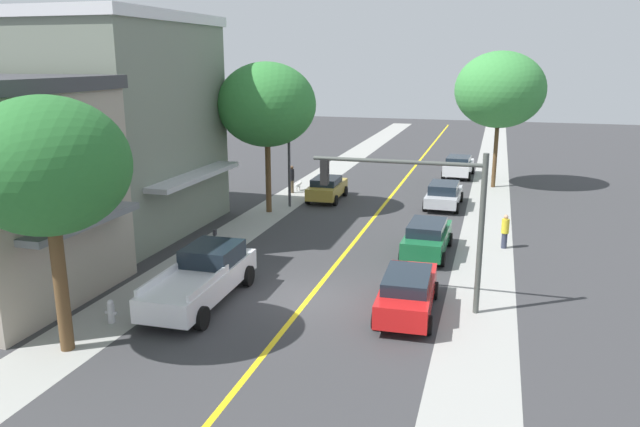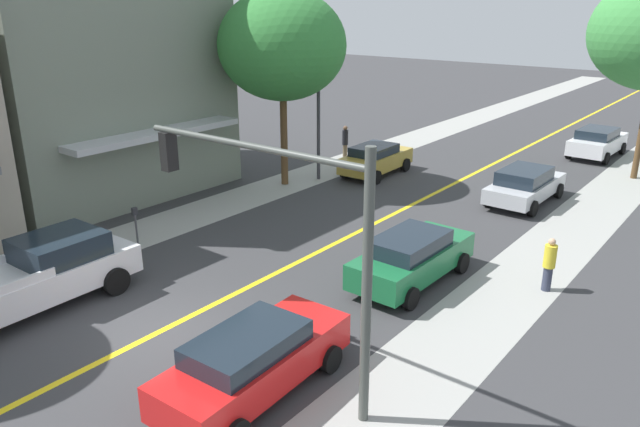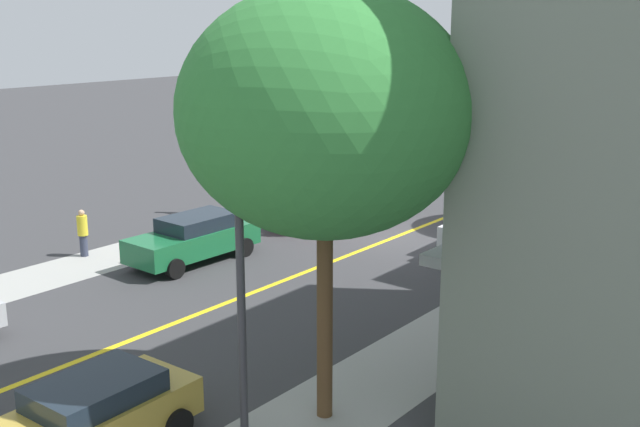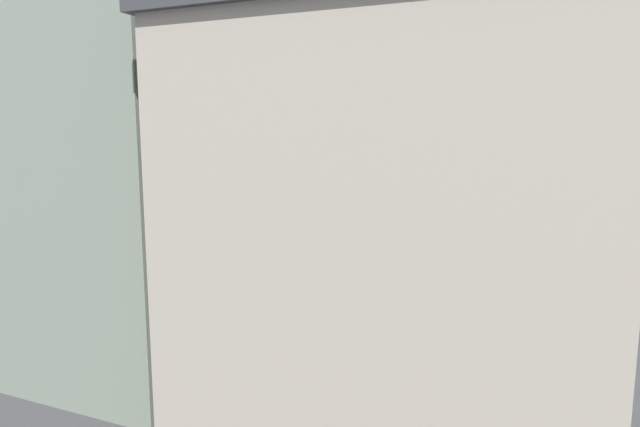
# 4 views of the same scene
# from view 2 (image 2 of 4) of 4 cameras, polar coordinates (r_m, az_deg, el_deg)

# --- Properties ---
(ground_plane) EXTENTS (140.00, 140.00, 0.00)m
(ground_plane) POSITION_cam_2_polar(r_m,az_deg,el_deg) (16.20, -15.04, -10.79)
(ground_plane) COLOR #38383A
(sidewalk_left) EXTENTS (2.52, 126.00, 0.01)m
(sidewalk_left) POSITION_cam_2_polar(r_m,az_deg,el_deg) (21.01, -25.33, -4.83)
(sidewalk_left) COLOR #9E9E99
(sidewalk_left) RESTS_ON ground
(road_centerline_stripe) EXTENTS (0.20, 126.00, 0.00)m
(road_centerline_stripe) POSITION_cam_2_polar(r_m,az_deg,el_deg) (16.20, -15.04, -10.79)
(road_centerline_stripe) COLOR yellow
(road_centerline_stripe) RESTS_ON ground
(corner_shop_building) EXTENTS (11.59, 10.27, 10.78)m
(corner_shop_building) POSITION_cam_2_polar(r_m,az_deg,el_deg) (28.95, -22.57, 12.96)
(corner_shop_building) COLOR gray
(corner_shop_building) RESTS_ON ground
(street_tree_right_corner) EXTENTS (5.50, 5.50, 8.49)m
(street_tree_right_corner) POSITION_cam_2_polar(r_m,az_deg,el_deg) (26.74, -3.59, 15.52)
(street_tree_right_corner) COLOR brown
(street_tree_right_corner) RESTS_ON ground
(parking_meter) EXTENTS (0.12, 0.18, 1.33)m
(parking_meter) POSITION_cam_2_polar(r_m,az_deg,el_deg) (21.59, -17.00, -0.60)
(parking_meter) COLOR #4C4C51
(parking_meter) RESTS_ON ground
(traffic_light_mast) EXTENTS (6.01, 0.32, 5.63)m
(traffic_light_mast) POSITION_cam_2_polar(r_m,az_deg,el_deg) (12.12, -3.39, -0.40)
(traffic_light_mast) COLOR #474C47
(traffic_light_mast) RESTS_ON ground
(street_lamp) EXTENTS (0.70, 0.36, 6.28)m
(street_lamp) POSITION_cam_2_polar(r_m,az_deg,el_deg) (27.72, -0.15, 11.03)
(street_lamp) COLOR #38383D
(street_lamp) RESTS_ON ground
(red_sedan_right_curb) EXTENTS (2.08, 4.77, 1.53)m
(red_sedan_right_curb) POSITION_cam_2_polar(r_m,az_deg,el_deg) (13.21, -6.24, -13.56)
(red_sedan_right_curb) COLOR red
(red_sedan_right_curb) RESTS_ON ground
(green_sedan_right_curb) EXTENTS (2.04, 4.61, 1.55)m
(green_sedan_right_curb) POSITION_cam_2_polar(r_m,az_deg,el_deg) (18.12, 8.66, -4.04)
(green_sedan_right_curb) COLOR #196638
(green_sedan_right_curb) RESTS_ON ground
(white_sedan_right_curb) EXTENTS (2.23, 4.47, 1.54)m
(white_sedan_right_curb) POSITION_cam_2_polar(r_m,az_deg,el_deg) (35.74, 24.67, 6.17)
(white_sedan_right_curb) COLOR silver
(white_sedan_right_curb) RESTS_ON ground
(gold_sedan_left_curb) EXTENTS (2.03, 4.20, 1.46)m
(gold_sedan_left_curb) POSITION_cam_2_polar(r_m,az_deg,el_deg) (29.20, 5.26, 5.15)
(gold_sedan_left_curb) COLOR #B29338
(gold_sedan_left_curb) RESTS_ON ground
(silver_sedan_right_curb) EXTENTS (2.11, 4.55, 1.48)m
(silver_sedan_right_curb) POSITION_cam_2_polar(r_m,az_deg,el_deg) (26.37, 18.76, 2.59)
(silver_sedan_right_curb) COLOR #B7BABF
(silver_sedan_right_curb) RESTS_ON ground
(white_pickup_truck) EXTENTS (2.39, 6.10, 1.87)m
(white_pickup_truck) POSITION_cam_2_polar(r_m,az_deg,el_deg) (18.10, -25.49, -5.47)
(white_pickup_truck) COLOR silver
(white_pickup_truck) RESTS_ON ground
(pedestrian_black_shirt) EXTENTS (0.31, 0.31, 1.83)m
(pedestrian_black_shirt) POSITION_cam_2_polar(r_m,az_deg,el_deg) (31.75, 2.38, 6.78)
(pedestrian_black_shirt) COLOR brown
(pedestrian_black_shirt) RESTS_ON ground
(pedestrian_yellow_shirt) EXTENTS (0.35, 0.35, 1.62)m
(pedestrian_yellow_shirt) POSITION_cam_2_polar(r_m,az_deg,el_deg) (18.60, 20.79, -4.41)
(pedestrian_yellow_shirt) COLOR #33384C
(pedestrian_yellow_shirt) RESTS_ON ground
(small_dog) EXTENTS (0.35, 0.76, 0.57)m
(small_dog) POSITION_cam_2_polar(r_m,az_deg,el_deg) (32.47, 3.48, 5.93)
(small_dog) COLOR silver
(small_dog) RESTS_ON ground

